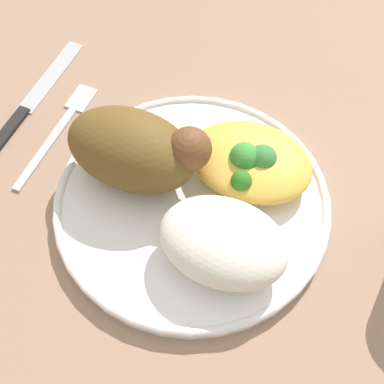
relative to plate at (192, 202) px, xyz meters
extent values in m
plane|color=#98755D|center=(0.00, 0.00, -0.01)|extent=(2.00, 2.00, 0.00)
cylinder|color=white|center=(0.00, 0.00, 0.00)|extent=(0.25, 0.25, 0.01)
torus|color=white|center=(0.00, 0.00, 0.00)|extent=(0.25, 0.25, 0.01)
ellipsoid|color=brown|center=(-0.06, 0.01, 0.04)|extent=(0.12, 0.08, 0.07)
sphere|color=brown|center=(-0.01, 0.02, 0.05)|extent=(0.04, 0.04, 0.04)
ellipsoid|color=silver|center=(0.05, -0.04, 0.03)|extent=(0.11, 0.08, 0.05)
ellipsoid|color=gold|center=(0.04, 0.05, 0.02)|extent=(0.11, 0.09, 0.03)
sphere|color=#2E721E|center=(0.04, 0.02, 0.03)|extent=(0.02, 0.02, 0.02)
sphere|color=#346E27|center=(0.04, 0.04, 0.03)|extent=(0.02, 0.02, 0.02)
sphere|color=green|center=(0.03, 0.04, 0.03)|extent=(0.03, 0.03, 0.03)
sphere|color=#3D833C|center=(0.05, 0.05, 0.03)|extent=(0.03, 0.03, 0.03)
cube|color=silver|center=(-0.16, 0.01, 0.00)|extent=(0.01, 0.11, 0.01)
cube|color=silver|center=(-0.16, 0.08, -0.01)|extent=(0.02, 0.03, 0.00)
cube|color=black|center=(-0.20, 0.00, 0.00)|extent=(0.01, 0.08, 0.01)
cube|color=#B2B2B7|center=(-0.21, 0.09, -0.01)|extent=(0.02, 0.11, 0.00)
camera|label=1|loc=(0.10, -0.23, 0.41)|focal=49.82mm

